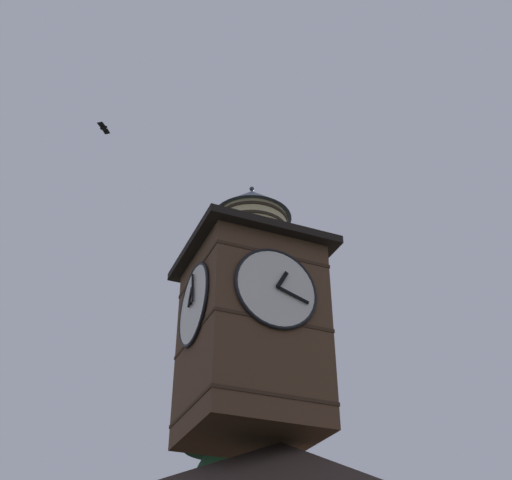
{
  "coord_description": "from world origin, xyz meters",
  "views": [
    {
      "loc": [
        6.66,
        12.92,
        1.54
      ],
      "look_at": [
        -0.37,
        -3.64,
        13.5
      ],
      "focal_mm": 46.04,
      "sensor_mm": 36.0,
      "label": 1
    }
  ],
  "objects": [
    {
      "name": "flying_bird_high",
      "position": [
        4.87,
        -5.6,
        18.29
      ],
      "size": [
        0.56,
        0.61,
        0.16
      ],
      "color": "black"
    },
    {
      "name": "clock_tower",
      "position": [
        -0.02,
        -3.19,
        10.46
      ],
      "size": [
        4.21,
        4.21,
        8.58
      ],
      "color": "brown",
      "rests_on": "building_main"
    },
    {
      "name": "moon",
      "position": [
        -17.54,
        -37.8,
        15.21
      ],
      "size": [
        1.46,
        1.46,
        1.46
      ],
      "color": "silver"
    }
  ]
}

